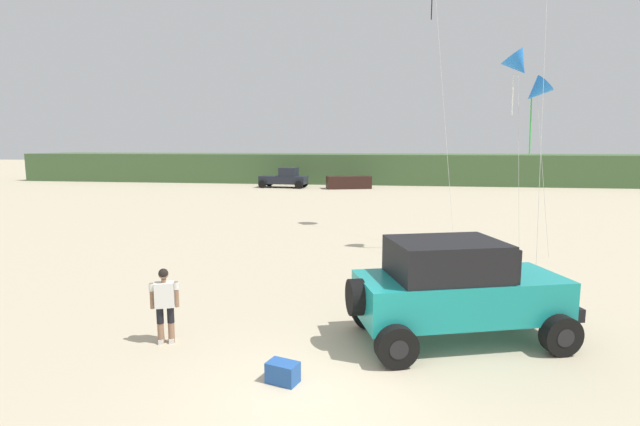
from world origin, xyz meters
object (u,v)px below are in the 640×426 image
Objects in this scene: distant_sedan at (349,182)px; kite_red_delta at (518,65)px; person_watching at (165,301)px; kite_yellow_diamond at (537,91)px; distant_pickup at (285,178)px; cooler_box at (283,372)px; jeep at (457,288)px.

kite_red_delta is (9.12, -25.61, 6.81)m from distant_sedan.
kite_yellow_diamond reaches higher than person_watching.
distant_pickup reaches higher than person_watching.
person_watching is at bearing -108.35° from distant_sedan.
cooler_box is 0.13× the size of distant_sedan.
jeep reaches higher than cooler_box.
jeep is at bearing -108.17° from kite_red_delta.
cooler_box is at bearing -121.13° from kite_yellow_diamond.
distant_pickup is at bearing 120.11° from cooler_box.
cooler_box is (2.91, -1.33, -0.75)m from person_watching.
distant_sedan is (0.50, 37.04, -0.34)m from person_watching.
distant_pickup is (-8.74, 38.48, 0.75)m from cooler_box.
kite_yellow_diamond is at bearing 67.65° from jeep.
jeep is at bearing -112.35° from kite_yellow_diamond.
jeep is 12.53m from kite_red_delta.
kite_red_delta is at bearing -58.99° from distant_pickup.
kite_red_delta is at bearing 131.24° from kite_yellow_diamond.
kite_yellow_diamond reaches higher than cooler_box.
cooler_box is 15.39m from kite_yellow_diamond.
kite_yellow_diamond is (7.30, 12.09, 6.11)m from cooler_box.
cooler_box is at bearing -117.78° from kite_red_delta.
distant_sedan is 28.03m from kite_red_delta.
kite_red_delta is at bearing 71.83° from jeep.
distant_pickup is 0.68× the size of kite_yellow_diamond.
kite_red_delta reaches higher than person_watching.
kite_yellow_diamond is (0.58, -0.67, -1.11)m from kite_red_delta.
kite_red_delta is at bearing 49.90° from person_watching.
distant_pickup is at bearing 121.30° from kite_yellow_diamond.
distant_sedan is at bearing 110.89° from cooler_box.
kite_yellow_diamond is (16.05, -26.39, 5.37)m from distant_pickup.
jeep is 1.06× the size of distant_pickup.
distant_sedan is (-2.40, 38.37, 0.41)m from cooler_box.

